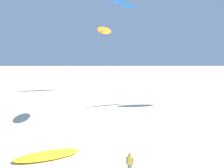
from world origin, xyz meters
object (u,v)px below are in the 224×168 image
at_px(person_foreground_walker, 130,163).
at_px(flying_kite_3, 104,30).
at_px(grounded_kite_1, 47,155).
at_px(flying_kite_0, 120,2).

bearing_deg(person_foreground_walker, flying_kite_3, 100.23).
bearing_deg(grounded_kite_1, flying_kite_3, 62.26).
relative_size(flying_kite_0, person_foreground_walker, 12.03).
bearing_deg(person_foreground_walker, grounded_kite_1, 157.27).
height_order(grounded_kite_1, person_foreground_walker, person_foreground_walker).
height_order(flying_kite_3, grounded_kite_1, flying_kite_3).
relative_size(flying_kite_0, grounded_kite_1, 3.54).
bearing_deg(flying_kite_0, grounded_kite_1, -103.88).
xyz_separation_m(flying_kite_0, person_foreground_walker, (-0.50, -31.65, -17.76)).
bearing_deg(flying_kite_3, grounded_kite_1, -117.74).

